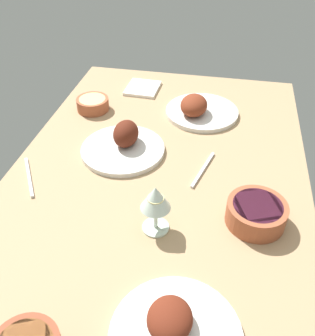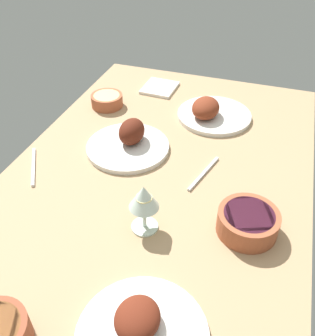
% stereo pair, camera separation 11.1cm
% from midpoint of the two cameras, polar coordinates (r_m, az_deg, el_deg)
% --- Properties ---
extents(dining_table, '(1.40, 0.90, 0.04)m').
position_cam_midpoint_polar(dining_table, '(1.14, -2.80, -1.67)').
color(dining_table, tan).
rests_on(dining_table, ground).
extents(plate_center_main, '(0.27, 0.27, 0.09)m').
position_cam_midpoint_polar(plate_center_main, '(1.22, -7.78, 3.64)').
color(plate_center_main, silver).
rests_on(plate_center_main, dining_table).
extents(plate_near_viewer, '(0.26, 0.26, 0.07)m').
position_cam_midpoint_polar(plate_near_viewer, '(0.79, -1.85, -23.97)').
color(plate_near_viewer, silver).
rests_on(plate_near_viewer, dining_table).
extents(plate_far_side, '(0.27, 0.27, 0.08)m').
position_cam_midpoint_polar(plate_far_side, '(1.39, 4.02, 8.92)').
color(plate_far_side, silver).
rests_on(plate_far_side, dining_table).
extents(bowl_potatoes, '(0.12, 0.12, 0.05)m').
position_cam_midpoint_polar(bowl_potatoes, '(1.46, -12.11, 9.57)').
color(bowl_potatoes, '#A35133').
rests_on(bowl_potatoes, dining_table).
extents(bowl_onions, '(0.15, 0.15, 0.06)m').
position_cam_midpoint_polar(bowl_onions, '(0.98, 11.79, -6.87)').
color(bowl_onions, '#A35133').
rests_on(bowl_onions, dining_table).
extents(wine_glass, '(0.08, 0.08, 0.14)m').
position_cam_midpoint_polar(wine_glass, '(0.90, -3.87, -5.08)').
color(wine_glass, silver).
rests_on(wine_glass, dining_table).
extents(folded_napkin, '(0.15, 0.14, 0.01)m').
position_cam_midpoint_polar(folded_napkin, '(1.58, -4.35, 12.06)').
color(folded_napkin, white).
rests_on(folded_napkin, dining_table).
extents(fork_loose, '(0.16, 0.11, 0.01)m').
position_cam_midpoint_polar(fork_loose, '(1.19, -21.67, -1.36)').
color(fork_loose, silver).
rests_on(fork_loose, dining_table).
extents(spoon_loose, '(0.18, 0.06, 0.01)m').
position_cam_midpoint_polar(spoon_loose, '(1.14, 4.23, -0.34)').
color(spoon_loose, silver).
rests_on(spoon_loose, dining_table).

